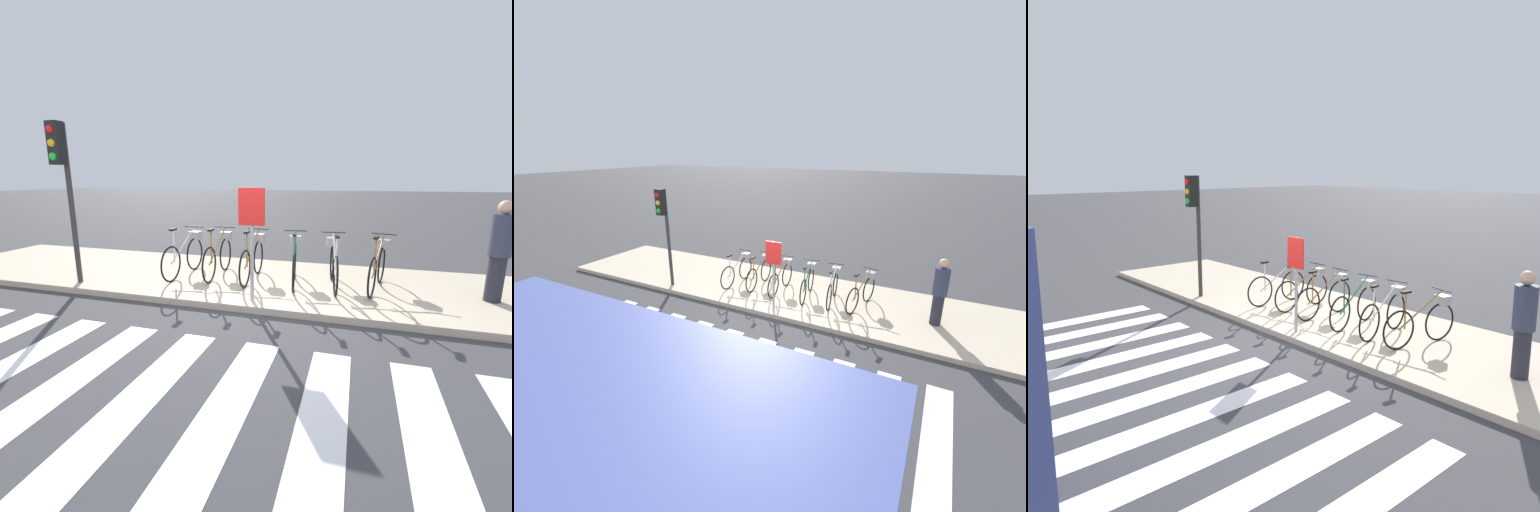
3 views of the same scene
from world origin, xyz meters
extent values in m
plane|color=#38383A|center=(0.00, 0.00, 0.00)|extent=(120.00, 120.00, 0.00)
cube|color=#B7A88E|center=(0.00, 1.63, 0.06)|extent=(15.96, 3.25, 0.12)
torus|color=black|center=(-1.95, 0.88, 0.48)|extent=(0.05, 0.73, 0.73)
torus|color=black|center=(-1.93, 1.88, 0.48)|extent=(0.05, 0.73, 0.73)
cylinder|color=beige|center=(-1.94, 1.38, 0.78)|extent=(0.06, 1.02, 0.62)
cylinder|color=beige|center=(-1.95, 1.01, 0.81)|extent=(0.03, 0.03, 0.66)
cube|color=black|center=(-1.95, 1.01, 1.16)|extent=(0.07, 0.20, 0.04)
cylinder|color=#262626|center=(-1.93, 1.88, 1.10)|extent=(0.46, 0.03, 0.02)
cube|color=gray|center=(-1.93, 1.93, 0.90)|extent=(0.24, 0.21, 0.18)
torus|color=black|center=(-1.19, 1.03, 0.48)|extent=(0.07, 0.73, 0.73)
torus|color=black|center=(-1.24, 2.03, 0.48)|extent=(0.07, 0.73, 0.73)
cylinder|color=olive|center=(-1.22, 1.53, 0.78)|extent=(0.08, 1.02, 0.62)
cylinder|color=olive|center=(-1.20, 1.16, 0.81)|extent=(0.03, 0.03, 0.66)
cube|color=black|center=(-1.20, 1.16, 1.16)|extent=(0.08, 0.20, 0.04)
cylinder|color=#262626|center=(-1.24, 2.03, 1.10)|extent=(0.46, 0.05, 0.02)
cube|color=gray|center=(-1.24, 2.08, 0.90)|extent=(0.25, 0.21, 0.18)
torus|color=black|center=(-0.43, 0.95, 0.48)|extent=(0.05, 0.73, 0.73)
torus|color=black|center=(-0.45, 1.96, 0.48)|extent=(0.05, 0.73, 0.73)
cylinder|color=olive|center=(-0.44, 1.45, 0.78)|extent=(0.06, 1.02, 0.62)
cylinder|color=olive|center=(-0.43, 1.09, 0.81)|extent=(0.03, 0.03, 0.66)
cube|color=black|center=(-0.43, 1.09, 1.16)|extent=(0.07, 0.20, 0.04)
cylinder|color=#262626|center=(-0.45, 1.96, 1.10)|extent=(0.46, 0.03, 0.02)
cube|color=gray|center=(-0.45, 2.01, 0.90)|extent=(0.24, 0.21, 0.18)
torus|color=black|center=(0.50, 0.93, 0.48)|extent=(0.14, 0.73, 0.73)
torus|color=black|center=(0.35, 1.93, 0.48)|extent=(0.14, 0.73, 0.73)
cylinder|color=#267238|center=(0.43, 1.43, 0.78)|extent=(0.18, 1.01, 0.62)
cylinder|color=#267238|center=(0.48, 1.07, 0.81)|extent=(0.04, 0.04, 0.66)
cube|color=black|center=(0.48, 1.07, 1.16)|extent=(0.10, 0.21, 0.04)
cylinder|color=#262626|center=(0.35, 1.93, 1.10)|extent=(0.46, 0.09, 0.02)
cube|color=gray|center=(0.35, 1.98, 0.90)|extent=(0.27, 0.23, 0.18)
torus|color=black|center=(1.25, 0.93, 0.48)|extent=(0.13, 0.73, 0.73)
torus|color=black|center=(1.11, 1.92, 0.48)|extent=(0.13, 0.73, 0.73)
cylinder|color=silver|center=(1.18, 1.42, 0.78)|extent=(0.17, 1.01, 0.62)
cylinder|color=silver|center=(1.23, 1.06, 0.81)|extent=(0.04, 0.04, 0.66)
cube|color=black|center=(1.23, 1.06, 1.16)|extent=(0.10, 0.21, 0.04)
cylinder|color=#262626|center=(1.11, 1.92, 1.10)|extent=(0.46, 0.09, 0.02)
cube|color=gray|center=(1.11, 1.97, 0.90)|extent=(0.26, 0.23, 0.18)
torus|color=black|center=(1.85, 0.99, 0.48)|extent=(0.19, 0.72, 0.73)
torus|color=black|center=(2.06, 1.98, 0.48)|extent=(0.19, 0.72, 0.73)
cylinder|color=olive|center=(1.96, 1.48, 0.78)|extent=(0.24, 1.00, 0.62)
cylinder|color=olive|center=(1.88, 1.13, 0.81)|extent=(0.04, 0.04, 0.66)
cube|color=black|center=(1.88, 1.13, 1.16)|extent=(0.11, 0.21, 0.04)
cylinder|color=#262626|center=(2.06, 1.98, 1.10)|extent=(0.45, 0.12, 0.02)
cube|color=gray|center=(2.07, 2.02, 0.90)|extent=(0.28, 0.25, 0.18)
cylinder|color=#23232D|center=(3.82, 1.42, 0.51)|extent=(0.26, 0.26, 0.78)
cylinder|color=#2D3347|center=(3.82, 1.42, 1.24)|extent=(0.34, 0.34, 0.69)
sphere|color=tan|center=(3.82, 1.42, 1.70)|extent=(0.22, 0.22, 0.22)
cylinder|color=#2D2D2D|center=(-3.72, 0.35, 1.63)|extent=(0.10, 0.10, 3.02)
cube|color=black|center=(-3.72, 0.17, 2.77)|extent=(0.24, 0.20, 0.75)
sphere|color=red|center=(-3.72, 0.07, 2.99)|extent=(0.14, 0.14, 0.14)
sphere|color=gold|center=(-3.72, 0.07, 2.76)|extent=(0.14, 0.14, 0.14)
sphere|color=green|center=(-3.72, 0.07, 2.53)|extent=(0.14, 0.14, 0.14)
cylinder|color=#99999E|center=(-0.09, 0.30, 1.06)|extent=(0.06, 0.06, 1.89)
cube|color=red|center=(-0.09, 0.28, 1.71)|extent=(0.44, 0.03, 0.60)
camera|label=1|loc=(1.54, -4.97, 2.15)|focal=24.00mm
camera|label=2|loc=(3.69, -7.17, 4.29)|focal=24.00mm
camera|label=3|loc=(6.90, -6.12, 3.34)|focal=35.00mm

